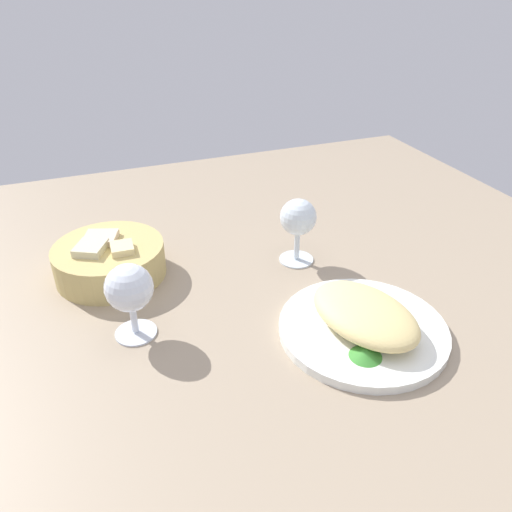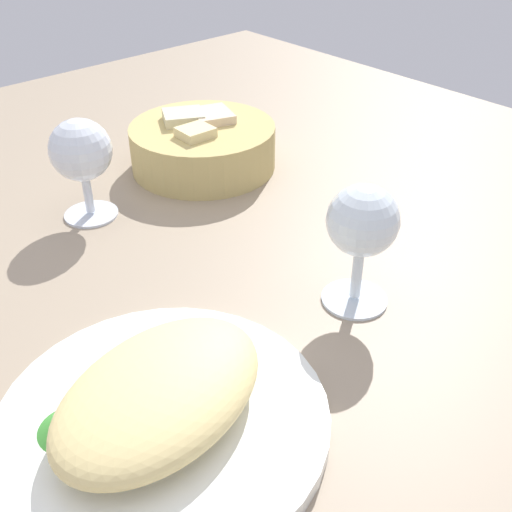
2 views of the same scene
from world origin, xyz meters
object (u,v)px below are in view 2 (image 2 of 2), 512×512
object	(u,v)px
bread_basket	(203,145)
wine_glass_far	(81,155)
plate	(163,420)
wine_glass_near	(362,228)

from	to	relation	value
bread_basket	wine_glass_far	size ratio (longest dim) A/B	1.61
bread_basket	wine_glass_far	world-z (taller)	wine_glass_far
plate	bread_basket	world-z (taller)	bread_basket
wine_glass_near	plate	bearing A→B (deg)	-178.89
wine_glass_near	wine_glass_far	distance (cm)	32.86
plate	wine_glass_near	size ratio (longest dim) A/B	2.05
plate	wine_glass_far	xyz separation A→B (cm)	(11.93, 31.57, 7.02)
wine_glass_far	bread_basket	bearing A→B (deg)	4.55
bread_basket	wine_glass_near	distance (cm)	33.73
bread_basket	wine_glass_near	size ratio (longest dim) A/B	1.56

